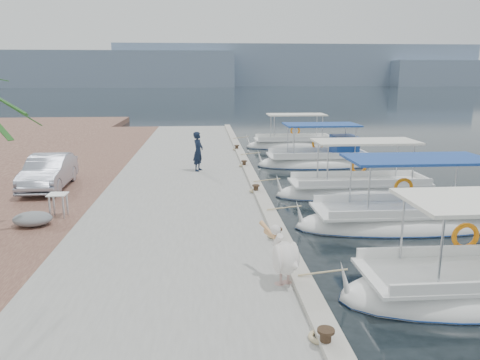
# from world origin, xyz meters

# --- Properties ---
(ground) EXTENTS (400.00, 400.00, 0.00)m
(ground) POSITION_xyz_m (0.00, 0.00, 0.00)
(ground) COLOR black
(ground) RESTS_ON ground
(concrete_quay) EXTENTS (6.00, 40.00, 0.50)m
(concrete_quay) POSITION_xyz_m (-3.00, 5.00, 0.25)
(concrete_quay) COLOR gray
(concrete_quay) RESTS_ON ground
(quay_curb) EXTENTS (0.44, 40.00, 0.12)m
(quay_curb) POSITION_xyz_m (-0.22, 5.00, 0.56)
(quay_curb) COLOR #AAA597
(quay_curb) RESTS_ON concrete_quay
(cobblestone_strip) EXTENTS (4.00, 40.00, 0.50)m
(cobblestone_strip) POSITION_xyz_m (-8.00, 5.00, 0.25)
(cobblestone_strip) COLOR brown
(cobblestone_strip) RESTS_ON ground
(distant_hills) EXTENTS (330.00, 60.00, 18.00)m
(distant_hills) POSITION_xyz_m (29.61, 201.49, 7.61)
(distant_hills) COLOR gray
(distant_hills) RESTS_ON ground
(fishing_caique_a) EXTENTS (6.13, 2.40, 2.83)m
(fishing_caique_a) POSITION_xyz_m (3.65, -6.06, 0.12)
(fishing_caique_a) COLOR white
(fishing_caique_a) RESTS_ON ground
(fishing_caique_b) EXTENTS (7.33, 2.39, 2.83)m
(fishing_caique_b) POSITION_xyz_m (4.25, -1.15, 0.12)
(fishing_caique_b) COLOR white
(fishing_caique_b) RESTS_ON ground
(fishing_caique_c) EXTENTS (6.75, 2.08, 2.83)m
(fishing_caique_c) POSITION_xyz_m (3.96, 2.82, 0.13)
(fishing_caique_c) COLOR white
(fishing_caique_c) RESTS_ON ground
(fishing_caique_d) EXTENTS (6.46, 2.41, 2.83)m
(fishing_caique_d) POSITION_xyz_m (3.93, 9.26, 0.20)
(fishing_caique_d) COLOR white
(fishing_caique_d) RESTS_ON ground
(fishing_caique_e) EXTENTS (6.38, 2.12, 2.83)m
(fishing_caique_e) POSITION_xyz_m (3.78, 15.76, 0.13)
(fishing_caique_e) COLOR white
(fishing_caique_e) RESTS_ON ground
(mooring_bollards) EXTENTS (0.28, 20.28, 0.33)m
(mooring_bollards) POSITION_xyz_m (-0.35, 1.50, 0.69)
(mooring_bollards) COLOR black
(mooring_bollards) RESTS_ON concrete_quay
(pelican) EXTENTS (0.82, 1.50, 1.17)m
(pelican) POSITION_xyz_m (-0.61, -6.10, 1.10)
(pelican) COLOR tan
(pelican) RESTS_ON concrete_quay
(fisherman) EXTENTS (0.63, 0.76, 1.78)m
(fisherman) POSITION_xyz_m (-2.49, 5.87, 1.39)
(fisherman) COLOR black
(fisherman) RESTS_ON concrete_quay
(parked_car) EXTENTS (1.51, 3.95, 1.29)m
(parked_car) POSITION_xyz_m (-8.16, 2.91, 1.14)
(parked_car) COLOR #A2A8B9
(parked_car) RESTS_ON cobblestone_strip
(tarp_bundle) EXTENTS (1.10, 0.90, 0.40)m
(tarp_bundle) POSITION_xyz_m (-7.19, -1.74, 0.70)
(tarp_bundle) COLOR slate
(tarp_bundle) RESTS_ON cobblestone_strip
(folding_table) EXTENTS (0.55, 0.55, 0.73)m
(folding_table) POSITION_xyz_m (-6.69, -0.93, 1.02)
(folding_table) COLOR silver
(folding_table) RESTS_ON cobblestone_strip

